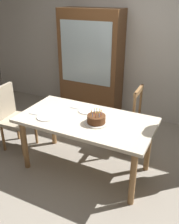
# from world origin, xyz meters

# --- Properties ---
(ground) EXTENTS (6.40, 6.40, 0.00)m
(ground) POSITION_xyz_m (0.00, 0.00, 0.00)
(ground) COLOR #9E9384
(back_wall) EXTENTS (6.40, 0.10, 2.60)m
(back_wall) POSITION_xyz_m (0.00, 1.85, 1.30)
(back_wall) COLOR beige
(back_wall) RESTS_ON ground
(dining_table) EXTENTS (1.65, 0.85, 0.75)m
(dining_table) POSITION_xyz_m (0.00, 0.00, 0.65)
(dining_table) COLOR beige
(dining_table) RESTS_ON ground
(birthday_cake) EXTENTS (0.28, 0.28, 0.17)m
(birthday_cake) POSITION_xyz_m (0.16, -0.05, 0.80)
(birthday_cake) COLOR silver
(birthday_cake) RESTS_ON dining_table
(plate_near_celebrant) EXTENTS (0.22, 0.22, 0.01)m
(plate_near_celebrant) POSITION_xyz_m (-0.45, -0.19, 0.75)
(plate_near_celebrant) COLOR white
(plate_near_celebrant) RESTS_ON dining_table
(plate_far_side) EXTENTS (0.22, 0.22, 0.01)m
(plate_far_side) POSITION_xyz_m (-0.08, 0.19, 0.75)
(plate_far_side) COLOR white
(plate_far_side) RESTS_ON dining_table
(fork_near_celebrant) EXTENTS (0.18, 0.03, 0.01)m
(fork_near_celebrant) POSITION_xyz_m (-0.61, -0.18, 0.75)
(fork_near_celebrant) COLOR silver
(fork_near_celebrant) RESTS_ON dining_table
(fork_far_side) EXTENTS (0.18, 0.02, 0.01)m
(fork_far_side) POSITION_xyz_m (-0.24, 0.20, 0.75)
(fork_far_side) COLOR silver
(fork_far_side) RESTS_ON dining_table
(chair_spindle_back) EXTENTS (0.45, 0.45, 0.95)m
(chair_spindle_back) POSITION_xyz_m (0.26, 0.75, 0.46)
(chair_spindle_back) COLOR #9E7042
(chair_spindle_back) RESTS_ON ground
(chair_upholstered) EXTENTS (0.47, 0.47, 0.95)m
(chair_upholstered) POSITION_xyz_m (-1.21, 0.01, 0.53)
(chair_upholstered) COLOR tan
(chair_upholstered) RESTS_ON ground
(china_cabinet) EXTENTS (1.10, 0.45, 1.90)m
(china_cabinet) POSITION_xyz_m (-0.69, 1.56, 0.95)
(china_cabinet) COLOR brown
(china_cabinet) RESTS_ON ground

